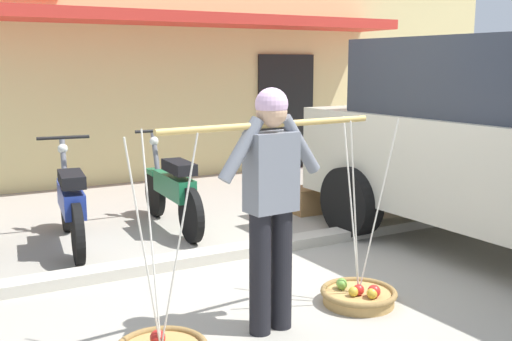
% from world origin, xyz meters
% --- Properties ---
extents(ground_plane, '(90.00, 90.00, 0.00)m').
position_xyz_m(ground_plane, '(0.00, 0.00, 0.00)').
color(ground_plane, '#9E998C').
extents(sidewalk_curb, '(20.00, 0.24, 0.10)m').
position_xyz_m(sidewalk_curb, '(0.00, 0.70, 0.05)').
color(sidewalk_curb, '#BAB4A5').
rests_on(sidewalk_curb, ground).
extents(fruit_vendor, '(1.68, 0.23, 1.70)m').
position_xyz_m(fruit_vendor, '(-0.56, -0.88, 0.98)').
color(fruit_vendor, black).
rests_on(fruit_vendor, ground).
extents(fruit_basket_left_side, '(0.60, 0.60, 1.45)m').
position_xyz_m(fruit_basket_left_side, '(0.27, -0.80, 0.08)').
color(fruit_basket_left_side, '#B2894C').
rests_on(fruit_basket_left_side, ground).
extents(motorcycle_second_in_row, '(0.54, 1.82, 1.09)m').
position_xyz_m(motorcycle_second_in_row, '(-1.38, 1.77, 0.45)').
color(motorcycle_second_in_row, black).
rests_on(motorcycle_second_in_row, ground).
extents(motorcycle_third_in_row, '(0.54, 1.82, 1.09)m').
position_xyz_m(motorcycle_third_in_row, '(-0.24, 1.92, 0.45)').
color(motorcycle_third_in_row, black).
rests_on(motorcycle_third_in_row, ground).
extents(storefront_building, '(13.00, 6.00, 4.20)m').
position_xyz_m(storefront_building, '(1.01, 7.28, 2.10)').
color(storefront_building, '#DBC684').
rests_on(storefront_building, ground).
extents(wooden_crate, '(0.44, 0.36, 0.32)m').
position_xyz_m(wooden_crate, '(1.53, 1.84, 0.16)').
color(wooden_crate, olive).
rests_on(wooden_crate, ground).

